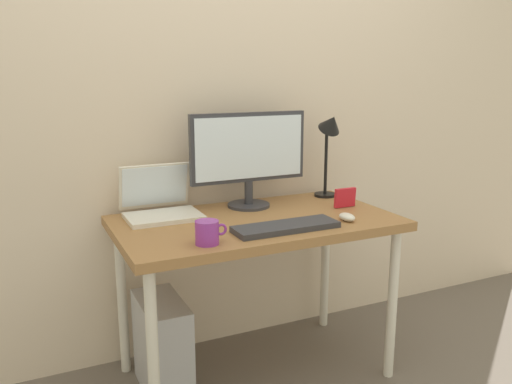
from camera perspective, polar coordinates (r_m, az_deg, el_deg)
ground_plane at (r=2.62m, az=0.00°, el=-18.84°), size 6.00×6.00×0.00m
back_wall at (r=2.60m, az=-3.82°, el=11.17°), size 4.40×0.04×2.60m
desk at (r=2.34m, az=0.00°, el=-4.63°), size 1.21×0.68×0.75m
monitor at (r=2.47m, az=-0.79°, el=4.19°), size 0.57×0.20×0.45m
laptop at (r=2.39m, az=-10.31°, el=-1.20°), size 0.32×0.28×0.22m
desk_lamp at (r=2.67m, az=7.98°, el=5.98°), size 0.11×0.16×0.44m
keyboard at (r=2.16m, az=3.24°, el=-3.76°), size 0.44×0.14×0.02m
mouse at (r=2.31m, az=9.77°, el=-2.67°), size 0.06×0.09×0.03m
coffee_mug at (r=1.98m, az=-5.25°, el=-4.35°), size 0.12×0.09×0.09m
photo_frame at (r=2.53m, az=9.57°, el=-0.60°), size 0.11×0.02×0.09m
computer_tower at (r=2.43m, az=-10.04°, el=-16.00°), size 0.18×0.36×0.42m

